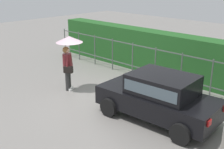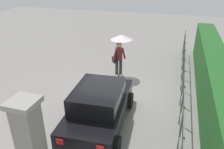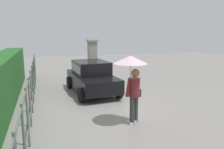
% 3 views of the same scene
% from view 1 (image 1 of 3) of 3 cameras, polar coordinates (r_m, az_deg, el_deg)
% --- Properties ---
extents(ground_plane, '(40.00, 40.00, 0.00)m').
position_cam_1_polar(ground_plane, '(10.37, -1.77, -5.14)').
color(ground_plane, gray).
extents(car, '(3.83, 2.07, 1.48)m').
position_cam_1_polar(car, '(8.85, 9.37, -4.10)').
color(car, black).
rests_on(car, ground).
extents(pedestrian, '(1.01, 1.01, 2.11)m').
position_cam_1_polar(pedestrian, '(10.99, -8.62, 4.88)').
color(pedestrian, '#333333').
rests_on(pedestrian, ground).
extents(fence_section, '(12.37, 0.05, 1.50)m').
position_cam_1_polar(fence_section, '(11.97, 8.57, 2.20)').
color(fence_section, '#59605B').
rests_on(fence_section, ground).
extents(hedge_row, '(13.32, 0.90, 1.90)m').
position_cam_1_polar(hedge_row, '(12.81, 11.51, 3.72)').
color(hedge_row, '#235B23').
rests_on(hedge_row, ground).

